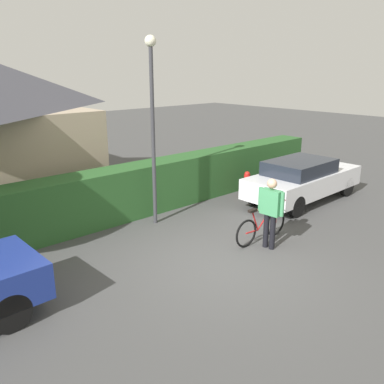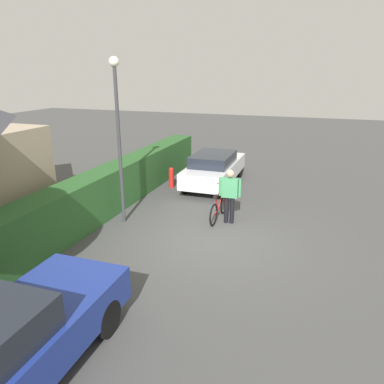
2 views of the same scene
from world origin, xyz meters
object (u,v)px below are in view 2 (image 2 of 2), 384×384
bicycle (219,208)px  street_lamp (118,122)px  person_rider (230,192)px  parked_car_far (214,168)px  fire_hydrant (171,177)px

bicycle → street_lamp: bearing=113.0°
street_lamp → person_rider: bearing=-72.4°
parked_car_far → street_lamp: size_ratio=0.90×
street_lamp → fire_hydrant: bearing=-0.8°
bicycle → fire_hydrant: (2.55, 2.64, 0.03)m
bicycle → fire_hydrant: bicycle is taller
fire_hydrant → bicycle: bearing=-134.1°
parked_car_far → person_rider: person_rider is taller
person_rider → fire_hydrant: person_rider is taller
parked_car_far → person_rider: bearing=-157.4°
parked_car_far → person_rider: (-3.60, -1.50, 0.26)m
fire_hydrant → person_rider: bearing=-132.3°
bicycle → person_rider: bearing=-115.8°
person_rider → street_lamp: size_ratio=0.35×
bicycle → fire_hydrant: size_ratio=2.15×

